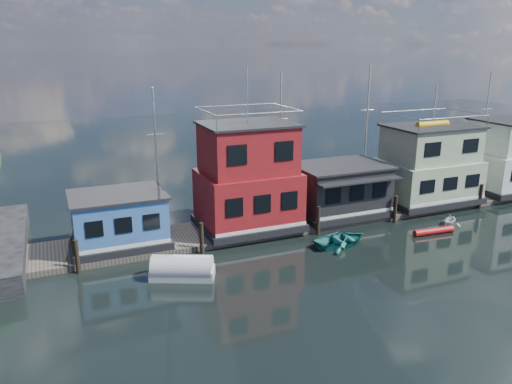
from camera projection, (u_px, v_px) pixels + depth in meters
name	position (u px, v px, depth m)	size (l,w,h in m)	color
ground	(448.00, 276.00, 30.71)	(160.00, 160.00, 0.00)	black
dock	(343.00, 214.00, 41.27)	(48.00, 5.00, 0.40)	#595147
houseboat_blue	(119.00, 219.00, 34.03)	(6.40, 4.90, 3.66)	black
houseboat_red	(248.00, 179.00, 37.01)	(7.40, 5.90, 11.86)	black
houseboat_dark	(339.00, 189.00, 40.44)	(7.40, 6.10, 4.06)	black
houseboat_green	(429.00, 165.00, 43.47)	(8.40, 5.90, 7.03)	black
houseboat_white	(512.00, 156.00, 47.17)	(8.40, 5.90, 6.66)	black
pilings	(360.00, 214.00, 38.41)	(42.28, 0.28, 2.20)	#2D2116
background_masts	(355.00, 135.00, 46.82)	(36.40, 0.16, 12.00)	silver
dinghy_white	(450.00, 220.00, 39.12)	(1.58, 1.83, 0.96)	silver
red_kayak	(434.00, 231.00, 37.36)	(0.49, 0.49, 3.35)	red
dinghy_teal	(342.00, 240.00, 35.27)	(2.89, 4.05, 0.84)	#227D79
tarp_runabout	(182.00, 269.00, 30.24)	(4.11, 2.93, 1.56)	silver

